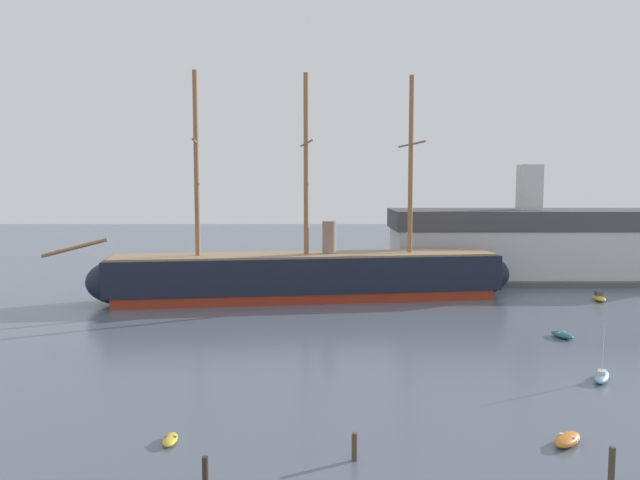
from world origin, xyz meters
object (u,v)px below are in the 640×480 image
(tall_ship, at_px, (303,275))
(dinghy_alongside_stern, at_px, (559,335))
(mooring_piling_right_pair, at_px, (608,468))
(mooring_piling_left_pair, at_px, (202,473))
(sailboat_mid_right, at_px, (598,376))
(dinghy_foreground_right, at_px, (564,439))
(dinghy_foreground_left, at_px, (167,440))
(mooring_piling_nearest, at_px, (352,447))
(dockside_warehouse_right, at_px, (540,245))
(motorboat_far_right, at_px, (596,297))

(tall_ship, relative_size, dinghy_alongside_stern, 20.39)
(mooring_piling_right_pair, bearing_deg, mooring_piling_left_pair, 179.42)
(sailboat_mid_right, xyz_separation_m, dinghy_alongside_stern, (2.03, 13.00, -0.05))
(dinghy_foreground_right, xyz_separation_m, mooring_piling_right_pair, (0.01, -5.36, 0.80))
(dinghy_foreground_left, xyz_separation_m, mooring_piling_right_pair, (22.94, -5.53, 0.88))
(sailboat_mid_right, xyz_separation_m, mooring_piling_right_pair, (-7.19, -16.94, 0.73))
(mooring_piling_left_pair, bearing_deg, dinghy_foreground_right, 14.53)
(mooring_piling_nearest, relative_size, dockside_warehouse_right, 0.03)
(dinghy_foreground_right, height_order, motorboat_far_right, motorboat_far_right)
(dinghy_alongside_stern, bearing_deg, dinghy_foreground_left, -142.80)
(tall_ship, distance_m, sailboat_mid_right, 40.38)
(dinghy_foreground_right, xyz_separation_m, motorboat_far_right, (21.24, 43.49, 0.14))
(dinghy_foreground_right, bearing_deg, mooring_piling_nearest, -170.45)
(dinghy_foreground_right, relative_size, motorboat_far_right, 0.86)
(dockside_warehouse_right, bearing_deg, mooring_piling_right_pair, -106.92)
(dinghy_foreground_right, xyz_separation_m, mooring_piling_left_pair, (-19.91, -5.16, 0.51))
(dinghy_alongside_stern, bearing_deg, mooring_piling_left_pair, -134.42)
(dockside_warehouse_right, bearing_deg, mooring_piling_left_pair, -121.22)
(dinghy_foreground_right, height_order, dockside_warehouse_right, dockside_warehouse_right)
(sailboat_mid_right, distance_m, dockside_warehouse_right, 51.41)
(tall_ship, distance_m, motorboat_far_right, 37.36)
(motorboat_far_right, relative_size, dockside_warehouse_right, 0.06)
(mooring_piling_left_pair, xyz_separation_m, mooring_piling_right_pair, (19.92, -0.20, 0.29))
(motorboat_far_right, bearing_deg, sailboat_mid_right, -113.73)
(motorboat_far_right, bearing_deg, dinghy_foreground_right, -116.03)
(tall_ship, distance_m, dinghy_foreground_left, 44.96)
(sailboat_mid_right, bearing_deg, dinghy_foreground_left, -159.26)
(dinghy_foreground_left, distance_m, dockside_warehouse_right, 74.81)
(dinghy_foreground_left, bearing_deg, mooring_piling_nearest, -12.06)
(dinghy_foreground_right, distance_m, sailboat_mid_right, 13.64)
(motorboat_far_right, xyz_separation_m, mooring_piling_left_pair, (-41.14, -48.65, 0.37))
(tall_ship, xyz_separation_m, dockside_warehouse_right, (36.24, 16.56, 2.31))
(mooring_piling_left_pair, bearing_deg, mooring_piling_nearest, 22.23)
(tall_ship, xyz_separation_m, mooring_piling_right_pair, (16.03, -49.86, -2.02))
(mooring_piling_left_pair, bearing_deg, dockside_warehouse_right, 58.78)
(tall_ship, distance_m, dinghy_foreground_right, 47.38)
(tall_ship, xyz_separation_m, motorboat_far_right, (37.25, -1.01, -2.69))
(motorboat_far_right, bearing_deg, mooring_piling_left_pair, -130.22)
(mooring_piling_left_pair, bearing_deg, sailboat_mid_right, 31.69)
(mooring_piling_right_pair, bearing_deg, mooring_piling_nearest, 165.19)
(tall_ship, xyz_separation_m, mooring_piling_left_pair, (-3.89, -49.66, -2.32))
(dinghy_alongside_stern, bearing_deg, tall_ship, 141.72)
(mooring_piling_nearest, bearing_deg, dinghy_foreground_right, 9.55)
(motorboat_far_right, height_order, mooring_piling_left_pair, mooring_piling_left_pair)
(dinghy_alongside_stern, xyz_separation_m, dockside_warehouse_right, (10.99, 36.48, 5.11))
(mooring_piling_right_pair, bearing_deg, tall_ship, 107.82)
(dinghy_foreground_right, bearing_deg, motorboat_far_right, 63.97)
(dinghy_foreground_left, bearing_deg, sailboat_mid_right, 20.74)
(dinghy_foreground_left, distance_m, mooring_piling_nearest, 10.80)
(mooring_piling_right_pair, relative_size, dockside_warehouse_right, 0.04)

